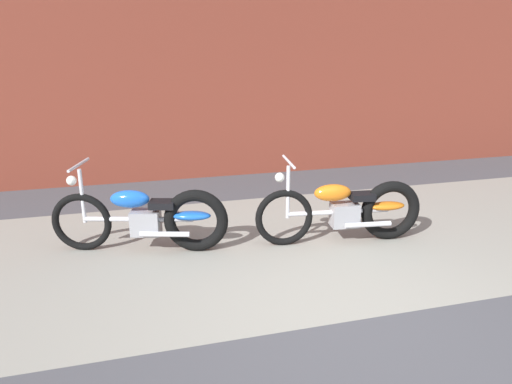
# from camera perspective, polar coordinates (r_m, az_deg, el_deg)

# --- Properties ---
(ground_plane) EXTENTS (80.00, 80.00, 0.00)m
(ground_plane) POSITION_cam_1_polar(r_m,az_deg,el_deg) (4.24, 11.88, -15.03)
(ground_plane) COLOR #47474C
(sidewalk_slab) EXTENTS (36.00, 3.50, 0.01)m
(sidewalk_slab) POSITION_cam_1_polar(r_m,az_deg,el_deg) (5.67, 3.88, -6.10)
(sidewalk_slab) COLOR gray
(sidewalk_slab) RESTS_ON ground
(brick_building_wall) EXTENTS (36.00, 0.50, 5.32)m
(brick_building_wall) POSITION_cam_1_polar(r_m,az_deg,el_deg) (8.55, -3.78, 19.92)
(brick_building_wall) COLOR brown
(brick_building_wall) RESTS_ON ground
(motorcycle_blue) EXTENTS (1.96, 0.80, 1.03)m
(motorcycle_blue) POSITION_cam_1_polar(r_m,az_deg,el_deg) (5.43, -12.47, -3.07)
(motorcycle_blue) COLOR black
(motorcycle_blue) RESTS_ON ground
(motorcycle_orange) EXTENTS (2.00, 0.61, 1.03)m
(motorcycle_orange) POSITION_cam_1_polar(r_m,az_deg,el_deg) (5.67, 11.47, -2.14)
(motorcycle_orange) COLOR black
(motorcycle_orange) RESTS_ON ground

